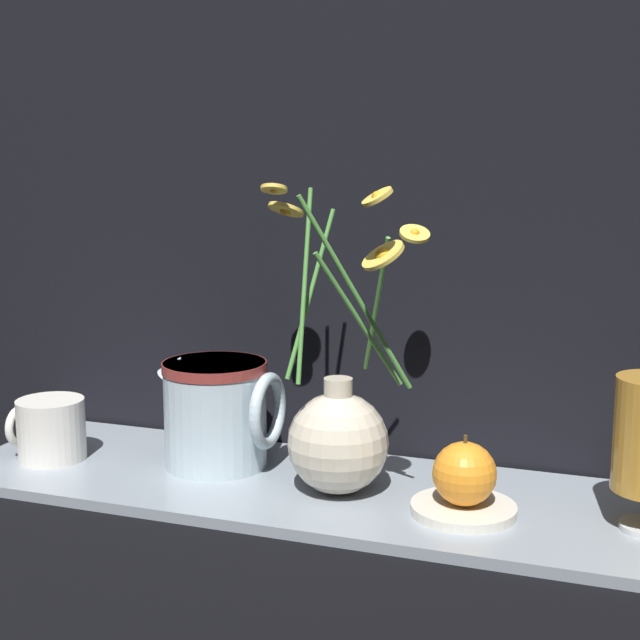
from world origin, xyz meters
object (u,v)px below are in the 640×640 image
object	(u,v)px
vase_with_flowers	(338,435)
orange_fruit	(464,474)
yellow_mug	(50,429)
ceramic_pitcher	(217,409)

from	to	relation	value
vase_with_flowers	orange_fruit	xyz separation A→B (m)	(0.14, -0.02, -0.02)
yellow_mug	orange_fruit	distance (m)	0.51
vase_with_flowers	ceramic_pitcher	size ratio (longest dim) A/B	2.27
ceramic_pitcher	orange_fruit	xyz separation A→B (m)	(0.30, -0.05, -0.03)
yellow_mug	ceramic_pitcher	xyz separation A→B (m)	(0.20, 0.05, 0.03)
orange_fruit	vase_with_flowers	bearing A→B (deg)	173.75
vase_with_flowers	yellow_mug	bearing A→B (deg)	-178.43
ceramic_pitcher	vase_with_flowers	bearing A→B (deg)	-12.40
vase_with_flowers	yellow_mug	world-z (taller)	vase_with_flowers
vase_with_flowers	ceramic_pitcher	bearing A→B (deg)	167.60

